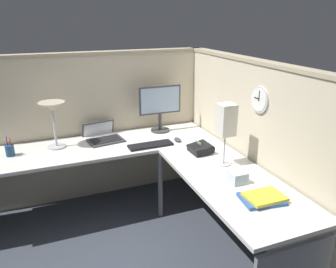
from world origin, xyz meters
name	(u,v)px	position (x,y,z in m)	size (l,w,h in m)	color
ground_plane	(151,227)	(0.00, 0.00, 0.00)	(6.80, 6.80, 0.00)	#383D47
cubicle_wall_back	(91,127)	(-0.36, 0.87, 0.79)	(2.57, 0.12, 1.58)	beige
cubicle_wall_right	(250,148)	(0.87, -0.27, 0.79)	(0.12, 2.37, 1.58)	beige
desk	(135,173)	(-0.15, -0.05, 0.63)	(2.35, 2.15, 0.73)	silver
monitor	(160,105)	(0.34, 0.64, 1.02)	(0.46, 0.20, 0.50)	#38383D
laptop	(102,136)	(-0.29, 0.64, 0.75)	(0.39, 0.43, 0.22)	#38383D
keyboard	(151,145)	(0.10, 0.26, 0.74)	(0.43, 0.14, 0.02)	black
computer_mouse	(178,140)	(0.39, 0.29, 0.75)	(0.06, 0.10, 0.03)	#38383D
desk_lamp_dome	(52,111)	(-0.75, 0.57, 1.09)	(0.24, 0.24, 0.44)	#B7BABF
pen_cup	(10,150)	(-1.15, 0.51, 0.78)	(0.08, 0.08, 0.18)	navy
office_phone	(201,149)	(0.48, -0.06, 0.77)	(0.20, 0.21, 0.11)	black
book_stack	(263,198)	(0.49, -0.96, 0.75)	(0.31, 0.25, 0.04)	#335999
desk_lamp_paper	(226,122)	(0.54, -0.36, 1.11)	(0.13, 0.13, 0.53)	#B7BABF
tissue_box	(237,177)	(0.47, -0.67, 0.78)	(0.12, 0.12, 0.09)	silver
wall_clock	(260,100)	(0.82, -0.40, 1.28)	(0.04, 0.22, 0.22)	#B7BABF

